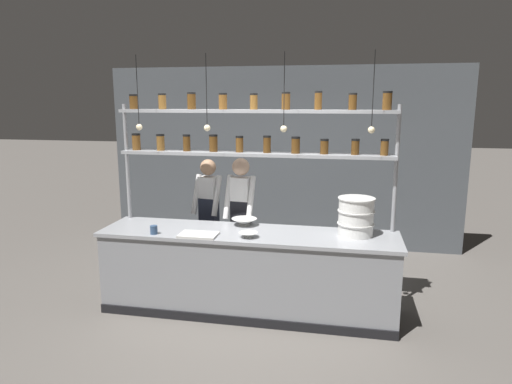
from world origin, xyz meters
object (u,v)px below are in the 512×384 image
object	(u,v)px
spice_shelf_unit	(253,137)
cutting_board	(198,235)
chef_center	(241,216)
container_stack	(356,217)
serving_cup_front	(154,230)
prep_bowl_center_front	(248,235)
chef_left	(209,212)
prep_bowl_near_left	(244,222)

from	to	relation	value
spice_shelf_unit	cutting_board	world-z (taller)	spice_shelf_unit
chef_center	container_stack	size ratio (longest dim) A/B	4.06
container_stack	serving_cup_front	size ratio (longest dim) A/B	4.39
spice_shelf_unit	chef_center	xyz separation A→B (m)	(-0.20, 0.23, -0.98)
container_stack	cutting_board	world-z (taller)	container_stack
spice_shelf_unit	cutting_board	bearing A→B (deg)	-129.25
prep_bowl_center_front	serving_cup_front	distance (m)	1.03
chef_left	chef_center	bearing A→B (deg)	-18.14
chef_left	serving_cup_front	xyz separation A→B (m)	(-0.28, -1.09, 0.05)
chef_center	serving_cup_front	size ratio (longest dim) A/B	17.84
spice_shelf_unit	chef_left	xyz separation A→B (m)	(-0.68, 0.49, -1.02)
chef_center	cutting_board	xyz separation A→B (m)	(-0.28, -0.81, -0.02)
chef_left	serving_cup_front	distance (m)	1.13
chef_center	cutting_board	world-z (taller)	chef_center
cutting_board	prep_bowl_center_front	size ratio (longest dim) A/B	1.98
spice_shelf_unit	chef_left	size ratio (longest dim) A/B	1.97
chef_left	serving_cup_front	bearing A→B (deg)	-94.44
prep_bowl_near_left	cutting_board	bearing A→B (deg)	-127.02
container_stack	prep_bowl_near_left	size ratio (longest dim) A/B	1.39
spice_shelf_unit	chef_left	world-z (taller)	spice_shelf_unit
prep_bowl_center_front	chef_left	bearing A→B (deg)	126.16
serving_cup_front	chef_left	bearing A→B (deg)	75.69
container_stack	prep_bowl_center_front	xyz separation A→B (m)	(-1.10, -0.30, -0.18)
prep_bowl_near_left	spice_shelf_unit	bearing A→B (deg)	37.88
spice_shelf_unit	container_stack	bearing A→B (deg)	-10.96
chef_left	prep_bowl_center_front	world-z (taller)	chef_left
cutting_board	prep_bowl_center_front	bearing A→B (deg)	5.58
prep_bowl_near_left	prep_bowl_center_front	world-z (taller)	prep_bowl_near_left
container_stack	serving_cup_front	world-z (taller)	container_stack
chef_left	prep_bowl_near_left	size ratio (longest dim) A/B	5.43
prep_bowl_near_left	prep_bowl_center_front	distance (m)	0.48
spice_shelf_unit	prep_bowl_near_left	bearing A→B (deg)	-142.12
container_stack	chef_center	bearing A→B (deg)	161.41
chef_center	serving_cup_front	xyz separation A→B (m)	(-0.77, -0.83, 0.01)
serving_cup_front	cutting_board	bearing A→B (deg)	2.76
chef_left	cutting_board	size ratio (longest dim) A/B	4.00
spice_shelf_unit	serving_cup_front	world-z (taller)	spice_shelf_unit
container_stack	prep_bowl_near_left	distance (m)	1.27
cutting_board	prep_bowl_center_front	world-z (taller)	prep_bowl_center_front
chef_center	serving_cup_front	bearing A→B (deg)	-126.86
spice_shelf_unit	prep_bowl_near_left	world-z (taller)	spice_shelf_unit
spice_shelf_unit	chef_left	distance (m)	1.32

